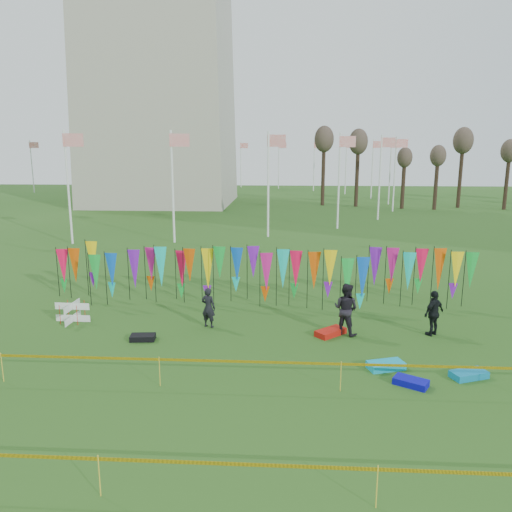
# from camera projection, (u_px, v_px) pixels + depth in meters

# --- Properties ---
(ground) EXTENTS (160.00, 160.00, 0.00)m
(ground) POSITION_uv_depth(u_px,v_px,m) (240.00, 366.00, 15.66)
(ground) COLOR #214B15
(ground) RESTS_ON ground
(flagpole_ring) EXTENTS (57.40, 56.16, 8.00)m
(flagpole_ring) POSITION_uv_depth(u_px,v_px,m) (164.00, 171.00, 62.50)
(flagpole_ring) COLOR white
(flagpole_ring) RESTS_ON ground
(banner_row) EXTENTS (18.64, 0.64, 2.43)m
(banner_row) POSITION_uv_depth(u_px,v_px,m) (260.00, 269.00, 21.73)
(banner_row) COLOR black
(banner_row) RESTS_ON ground
(caution_tape_near) EXTENTS (26.00, 0.02, 0.90)m
(caution_tape_near) POSITION_uv_depth(u_px,v_px,m) (227.00, 363.00, 14.08)
(caution_tape_near) COLOR #EBC104
(caution_tape_near) RESTS_ON ground
(caution_tape_far) EXTENTS (26.00, 0.02, 0.90)m
(caution_tape_far) POSITION_uv_depth(u_px,v_px,m) (199.00, 465.00, 9.53)
(caution_tape_far) COLOR #EBC104
(caution_tape_far) RESTS_ON ground
(box_kite) EXTENTS (0.71, 0.71, 0.79)m
(box_kite) POSITION_uv_depth(u_px,v_px,m) (73.00, 312.00, 19.62)
(box_kite) COLOR red
(box_kite) RESTS_ON ground
(person_left) EXTENTS (0.67, 0.58, 1.55)m
(person_left) POSITION_uv_depth(u_px,v_px,m) (208.00, 308.00, 18.98)
(person_left) COLOR black
(person_left) RESTS_ON ground
(person_mid) EXTENTS (1.10, 0.99, 1.93)m
(person_mid) POSITION_uv_depth(u_px,v_px,m) (346.00, 309.00, 18.22)
(person_mid) COLOR black
(person_mid) RESTS_ON ground
(person_right) EXTENTS (1.13, 1.05, 1.69)m
(person_right) POSITION_uv_depth(u_px,v_px,m) (434.00, 313.00, 18.14)
(person_right) COLOR black
(person_right) RESTS_ON ground
(kite_bag_turquoise) EXTENTS (1.23, 0.87, 0.22)m
(kite_bag_turquoise) POSITION_uv_depth(u_px,v_px,m) (386.00, 365.00, 15.47)
(kite_bag_turquoise) COLOR #0DA7CD
(kite_bag_turquoise) RESTS_ON ground
(kite_bag_blue) EXTENTS (1.06, 0.91, 0.20)m
(kite_bag_blue) POSITION_uv_depth(u_px,v_px,m) (411.00, 382.00, 14.39)
(kite_bag_blue) COLOR #0B0BB7
(kite_bag_blue) RESTS_ON ground
(kite_bag_red) EXTENTS (1.24, 1.20, 0.22)m
(kite_bag_red) POSITION_uv_depth(u_px,v_px,m) (330.00, 332.00, 18.29)
(kite_bag_red) COLOR red
(kite_bag_red) RESTS_ON ground
(kite_bag_black) EXTENTS (0.91, 0.59, 0.20)m
(kite_bag_black) POSITION_uv_depth(u_px,v_px,m) (143.00, 337.00, 17.80)
(kite_bag_black) COLOR black
(kite_bag_black) RESTS_ON ground
(kite_bag_teal) EXTENTS (1.19, 0.86, 0.21)m
(kite_bag_teal) POSITION_uv_depth(u_px,v_px,m) (469.00, 374.00, 14.87)
(kite_bag_teal) COLOR #0C7FB0
(kite_bag_teal) RESTS_ON ground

